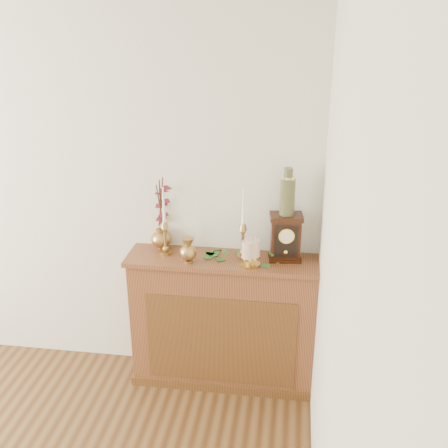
# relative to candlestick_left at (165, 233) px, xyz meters

# --- Properties ---
(console_shelf) EXTENTS (1.24, 0.34, 0.93)m
(console_shelf) POSITION_rel_candlestick_left_xyz_m (0.38, -0.01, -0.64)
(console_shelf) COLOR brown
(console_shelf) RESTS_ON ground
(candlestick_left) EXTENTS (0.08, 0.08, 0.45)m
(candlestick_left) POSITION_rel_candlestick_left_xyz_m (0.00, 0.00, 0.00)
(candlestick_left) COLOR #A78743
(candlestick_left) RESTS_ON console_shelf
(candlestick_center) EXTENTS (0.08, 0.08, 0.47)m
(candlestick_center) POSITION_rel_candlestick_left_xyz_m (0.50, 0.02, 0.01)
(candlestick_center) COLOR #A78743
(candlestick_center) RESTS_ON console_shelf
(bud_vase) EXTENTS (0.10, 0.10, 0.17)m
(bud_vase) POSITION_rel_candlestick_left_xyz_m (0.17, -0.10, -0.07)
(bud_vase) COLOR #A78743
(bud_vase) RESTS_ON console_shelf
(ginger_jar) EXTENTS (0.20, 0.22, 0.50)m
(ginger_jar) POSITION_rel_candlestick_left_xyz_m (-0.04, 0.13, 0.08)
(ginger_jar) COLOR #A78743
(ginger_jar) RESTS_ON console_shelf
(pillar_candle_left) EXTENTS (0.09, 0.09, 0.18)m
(pillar_candle_left) POSITION_rel_candlestick_left_xyz_m (0.54, -0.10, -0.06)
(pillar_candle_left) COLOR gold
(pillar_candle_left) RESTS_ON console_shelf
(pillar_candle_right) EXTENTS (0.10, 0.10, 0.19)m
(pillar_candle_right) POSITION_rel_candlestick_left_xyz_m (0.57, -0.09, -0.05)
(pillar_candle_right) COLOR gold
(pillar_candle_right) RESTS_ON console_shelf
(ivy_garland) EXTENTS (0.42, 0.22, 0.09)m
(ivy_garland) POSITION_rel_candlestick_left_xyz_m (0.55, -0.03, -0.13)
(ivy_garland) COLOR #2C5F24
(ivy_garland) RESTS_ON console_shelf
(mantel_clock) EXTENTS (0.21, 0.16, 0.30)m
(mantel_clock) POSITION_rel_candlestick_left_xyz_m (0.76, 0.03, -0.00)
(mantel_clock) COLOR black
(mantel_clock) RESTS_ON console_shelf
(ceramic_vase) EXTENTS (0.09, 0.09, 0.29)m
(ceramic_vase) POSITION_rel_candlestick_left_xyz_m (0.76, 0.03, 0.28)
(ceramic_vase) COLOR #183125
(ceramic_vase) RESTS_ON mantel_clock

